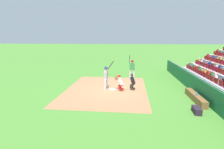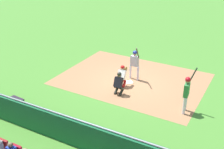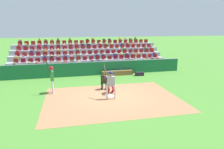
% 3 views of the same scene
% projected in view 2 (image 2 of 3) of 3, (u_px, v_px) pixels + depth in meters
% --- Properties ---
extents(ground_plane, '(160.00, 160.00, 0.00)m').
position_uv_depth(ground_plane, '(129.00, 82.00, 16.49)').
color(ground_plane, '#447D2D').
extents(infield_dirt_patch, '(8.57, 6.41, 0.01)m').
position_uv_depth(infield_dirt_patch, '(132.00, 79.00, 16.89)').
color(infield_dirt_patch, '#9B6B48').
rests_on(infield_dirt_patch, ground_plane).
extents(home_plate_marker, '(0.62, 0.62, 0.02)m').
position_uv_depth(home_plate_marker, '(129.00, 82.00, 16.49)').
color(home_plate_marker, white).
rests_on(home_plate_marker, infield_dirt_patch).
extents(batter_at_plate, '(0.69, 0.75, 2.24)m').
position_uv_depth(batter_at_plate, '(135.00, 62.00, 16.36)').
color(batter_at_plate, silver).
rests_on(batter_at_plate, ground_plane).
extents(catcher_crouching, '(0.48, 0.73, 1.27)m').
position_uv_depth(catcher_crouching, '(122.00, 75.00, 15.78)').
color(catcher_crouching, '#A81312').
rests_on(catcher_crouching, ground_plane).
extents(home_plate_umpire, '(0.48, 0.47, 1.30)m').
position_uv_depth(home_plate_umpire, '(119.00, 82.00, 14.92)').
color(home_plate_umpire, black).
rests_on(home_plate_umpire, ground_plane).
extents(dugout_wall, '(17.17, 0.24, 1.32)m').
position_uv_depth(dugout_wall, '(65.00, 129.00, 11.35)').
color(dugout_wall, '#165A34').
rests_on(dugout_wall, ground_plane).
extents(dugout_bench, '(2.97, 0.40, 0.44)m').
position_uv_depth(dugout_bench, '(38.00, 117.00, 12.82)').
color(dugout_bench, brown).
rests_on(dugout_bench, ground_plane).
extents(water_bottle_on_bench, '(0.07, 0.07, 0.25)m').
position_uv_depth(water_bottle_on_bench, '(33.00, 109.00, 12.85)').
color(water_bottle_on_bench, blue).
rests_on(water_bottle_on_bench, dugout_bench).
extents(equipment_duffel_bag, '(0.82, 0.42, 0.34)m').
position_uv_depth(equipment_duffel_bag, '(17.00, 101.00, 14.20)').
color(equipment_duffel_bag, '#261B2A').
rests_on(equipment_duffel_bag, ground_plane).
extents(on_deck_batter, '(0.45, 0.58, 2.31)m').
position_uv_depth(on_deck_batter, '(187.00, 90.00, 13.13)').
color(on_deck_batter, silver).
rests_on(on_deck_batter, ground_plane).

